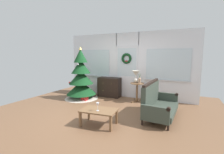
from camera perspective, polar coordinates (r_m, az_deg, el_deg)
The scene contains 11 objects.
ground_plane at distance 4.68m, azimuth -3.50°, elevation -13.04°, with size 6.76×6.76×0.00m, color brown.
back_wall_with_door at distance 6.29m, azimuth 5.53°, elevation 4.30°, with size 5.20×0.19×2.55m.
christmas_tree at distance 6.18m, azimuth -11.16°, elevation -0.98°, with size 1.29×1.29×2.00m.
dresser_cabinet at distance 6.39m, azimuth -0.94°, elevation -3.69°, with size 0.91×0.47×0.78m.
settee_sofa at distance 4.51m, azimuth 16.20°, elevation -9.08°, with size 0.80×1.61×0.96m.
side_table at distance 5.72m, azimuth 9.08°, elevation -4.14°, with size 0.50×0.48×0.69m.
table_lamp at distance 5.69m, azimuth 8.71°, elevation 0.76°, with size 0.28×0.28×0.44m.
flower_vase at distance 5.58m, azimuth 9.96°, elevation -1.15°, with size 0.11×0.10×0.35m.
coffee_table at distance 3.85m, azimuth -4.80°, elevation -12.53°, with size 0.89×0.60×0.38m.
wine_glass at distance 3.72m, azimuth -5.25°, elevation -10.05°, with size 0.08×0.08×0.20m.
gift_box at distance 5.96m, azimuth -9.89°, elevation -7.44°, with size 0.22×0.19×0.22m, color red.
Camera 1 is at (2.10, -3.83, 1.66)m, focal length 25.15 mm.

